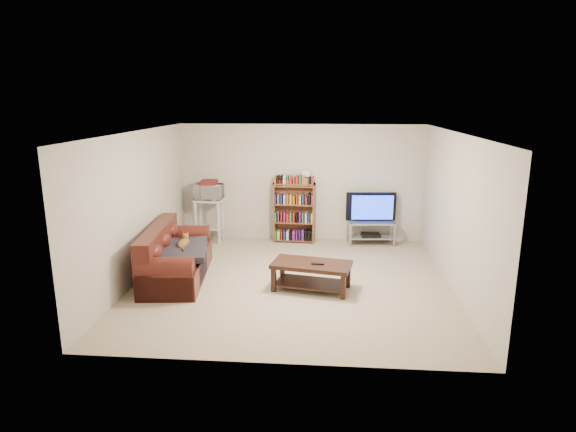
# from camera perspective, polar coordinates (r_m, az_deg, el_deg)

# --- Properties ---
(floor) EXTENTS (5.00, 5.00, 0.00)m
(floor) POSITION_cam_1_polar(r_m,az_deg,el_deg) (7.89, 0.49, -7.77)
(floor) COLOR #C4B292
(floor) RESTS_ON ground
(ceiling) EXTENTS (5.00, 5.00, 0.00)m
(ceiling) POSITION_cam_1_polar(r_m,az_deg,el_deg) (7.36, 0.53, 9.88)
(ceiling) COLOR white
(ceiling) RESTS_ON ground
(wall_back) EXTENTS (5.00, 0.00, 5.00)m
(wall_back) POSITION_cam_1_polar(r_m,az_deg,el_deg) (9.98, 1.55, 3.95)
(wall_back) COLOR beige
(wall_back) RESTS_ON ground
(wall_front) EXTENTS (5.00, 0.00, 5.00)m
(wall_front) POSITION_cam_1_polar(r_m,az_deg,el_deg) (5.14, -1.51, -5.50)
(wall_front) COLOR beige
(wall_front) RESTS_ON ground
(wall_left) EXTENTS (0.00, 5.00, 5.00)m
(wall_left) POSITION_cam_1_polar(r_m,az_deg,el_deg) (8.11, -17.41, 1.03)
(wall_left) COLOR beige
(wall_left) RESTS_ON ground
(wall_right) EXTENTS (0.00, 5.00, 5.00)m
(wall_right) POSITION_cam_1_polar(r_m,az_deg,el_deg) (7.77, 19.22, 0.37)
(wall_right) COLOR beige
(wall_right) RESTS_ON ground
(sofa) EXTENTS (1.10, 2.12, 0.87)m
(sofa) POSITION_cam_1_polar(r_m,az_deg,el_deg) (8.17, -13.52, -5.10)
(sofa) COLOR #491913
(sofa) RESTS_ON floor
(blanket) EXTENTS (0.97, 1.15, 0.18)m
(blanket) POSITION_cam_1_polar(r_m,az_deg,el_deg) (7.94, -12.53, -4.00)
(blanket) COLOR #26222B
(blanket) RESTS_ON sofa
(cat) EXTENTS (0.28, 0.58, 0.17)m
(cat) POSITION_cam_1_polar(r_m,az_deg,el_deg) (8.10, -12.32, -3.20)
(cat) COLOR brown
(cat) RESTS_ON sofa
(coffee_table) EXTENTS (1.29, 0.82, 0.44)m
(coffee_table) POSITION_cam_1_polar(r_m,az_deg,el_deg) (7.49, 2.79, -6.51)
(coffee_table) COLOR black
(coffee_table) RESTS_ON floor
(remote) EXTENTS (0.20, 0.06, 0.02)m
(remote) POSITION_cam_1_polar(r_m,az_deg,el_deg) (7.37, 3.53, -5.68)
(remote) COLOR black
(remote) RESTS_ON coffee_table
(tv_stand) EXTENTS (0.97, 0.50, 0.47)m
(tv_stand) POSITION_cam_1_polar(r_m,az_deg,el_deg) (9.94, 9.79, -1.49)
(tv_stand) COLOR #999EA3
(tv_stand) RESTS_ON floor
(television) EXTENTS (1.02, 0.22, 0.58)m
(television) POSITION_cam_1_polar(r_m,az_deg,el_deg) (9.83, 9.89, 1.00)
(television) COLOR black
(television) RESTS_ON tv_stand
(dvd_player) EXTENTS (0.40, 0.29, 0.06)m
(dvd_player) POSITION_cam_1_polar(r_m,az_deg,el_deg) (9.97, 9.76, -2.21)
(dvd_player) COLOR black
(dvd_player) RESTS_ON tv_stand
(bookshelf) EXTENTS (0.87, 0.30, 1.24)m
(bookshelf) POSITION_cam_1_polar(r_m,az_deg,el_deg) (9.86, 0.73, 0.50)
(bookshelf) COLOR brown
(bookshelf) RESTS_ON floor
(shelf_clutter) EXTENTS (0.63, 0.20, 0.28)m
(shelf_clutter) POSITION_cam_1_polar(r_m,az_deg,el_deg) (9.73, 1.33, 4.54)
(shelf_clutter) COLOR silver
(shelf_clutter) RESTS_ON bookshelf
(microwave_stand) EXTENTS (0.58, 0.44, 0.90)m
(microwave_stand) POSITION_cam_1_polar(r_m,az_deg,el_deg) (10.02, -9.28, 0.16)
(microwave_stand) COLOR silver
(microwave_stand) RESTS_ON floor
(microwave) EXTENTS (0.57, 0.41, 0.31)m
(microwave) POSITION_cam_1_polar(r_m,az_deg,el_deg) (9.92, -9.38, 2.84)
(microwave) COLOR silver
(microwave) RESTS_ON microwave_stand
(game_boxes) EXTENTS (0.34, 0.30, 0.05)m
(game_boxes) POSITION_cam_1_polar(r_m,az_deg,el_deg) (9.89, -9.42, 3.85)
(game_boxes) COLOR maroon
(game_boxes) RESTS_ON microwave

